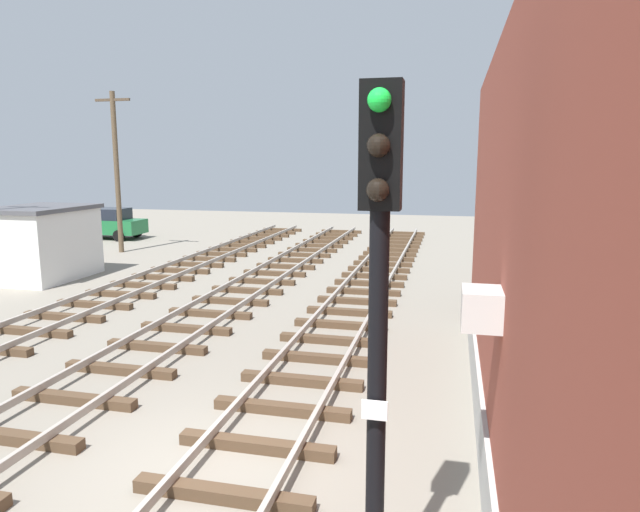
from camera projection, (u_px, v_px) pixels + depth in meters
name	position (u px, v px, depth m)	size (l,w,h in m)	color
ground_plane	(206.00, 469.00, 8.15)	(80.00, 80.00, 0.00)	gray
track_near_building	(241.00, 466.00, 8.00)	(2.50, 55.73, 0.32)	#4C3826
track_centre	(12.00, 435.00, 8.88)	(2.50, 55.73, 0.32)	#4C3826
signal_mast	(378.00, 298.00, 5.01)	(0.36, 0.40, 5.11)	black
control_hut	(41.00, 243.00, 21.16)	(3.00, 3.80, 2.76)	silver
parked_car_green	(107.00, 223.00, 32.28)	(4.20, 2.04, 1.76)	#1E6B38
parked_car_blue	(58.00, 223.00, 32.51)	(4.20, 2.04, 1.76)	#23389E
utility_pole_far	(117.00, 169.00, 26.90)	(1.80, 0.24, 7.69)	brown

